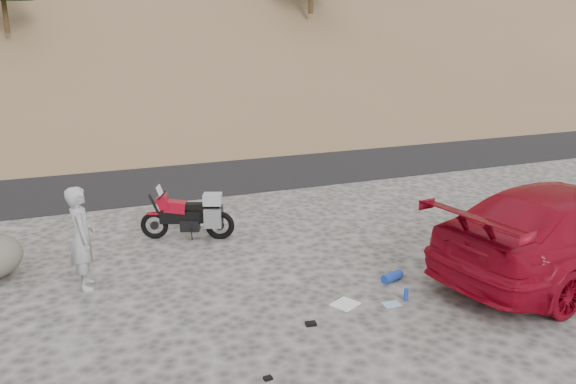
% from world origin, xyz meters
% --- Properties ---
extents(ground, '(140.00, 140.00, 0.00)m').
position_xyz_m(ground, '(0.00, 0.00, 0.00)').
color(ground, '#413F3C').
rests_on(ground, ground).
extents(road, '(120.00, 7.00, 0.05)m').
position_xyz_m(road, '(0.00, 9.00, 0.00)').
color(road, black).
rests_on(road, ground).
extents(motorcycle, '(1.87, 0.99, 1.18)m').
position_xyz_m(motorcycle, '(-0.33, 2.70, 0.50)').
color(motorcycle, black).
rests_on(motorcycle, ground).
extents(man, '(0.43, 0.65, 1.78)m').
position_xyz_m(man, '(-2.54, 1.05, 0.00)').
color(man, '#9C9CA1').
rests_on(man, ground).
extents(red_car, '(5.90, 3.10, 1.63)m').
position_xyz_m(red_car, '(5.49, -1.65, 0.00)').
color(red_car, maroon).
rests_on(red_car, ground).
extents(gear_white_cloth, '(0.51, 0.49, 0.01)m').
position_xyz_m(gear_white_cloth, '(1.24, -1.20, 0.01)').
color(gear_white_cloth, white).
rests_on(gear_white_cloth, ground).
extents(gear_blue_mat, '(0.44, 0.27, 0.16)m').
position_xyz_m(gear_blue_mat, '(2.41, -0.73, 0.08)').
color(gear_blue_mat, '#1A3AA0').
rests_on(gear_blue_mat, ground).
extents(gear_bottle, '(0.10, 0.10, 0.20)m').
position_xyz_m(gear_bottle, '(2.22, -1.45, 0.10)').
color(gear_bottle, '#1A3AA0').
rests_on(gear_bottle, ground).
extents(gear_funnel, '(0.21, 0.21, 0.20)m').
position_xyz_m(gear_funnel, '(3.82, -1.80, 0.10)').
color(gear_funnel, '#A8250B').
rests_on(gear_funnel, ground).
extents(gear_glove_a, '(0.17, 0.14, 0.04)m').
position_xyz_m(gear_glove_a, '(0.45, -1.59, 0.02)').
color(gear_glove_a, black).
rests_on(gear_glove_a, ground).
extents(gear_glove_b, '(0.11, 0.09, 0.03)m').
position_xyz_m(gear_glove_b, '(-0.61, -2.63, 0.02)').
color(gear_glove_b, black).
rests_on(gear_glove_b, ground).
extents(gear_blue_cloth, '(0.29, 0.22, 0.01)m').
position_xyz_m(gear_blue_cloth, '(1.92, -1.49, 0.01)').
color(gear_blue_cloth, '#90B7DE').
rests_on(gear_blue_cloth, ground).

